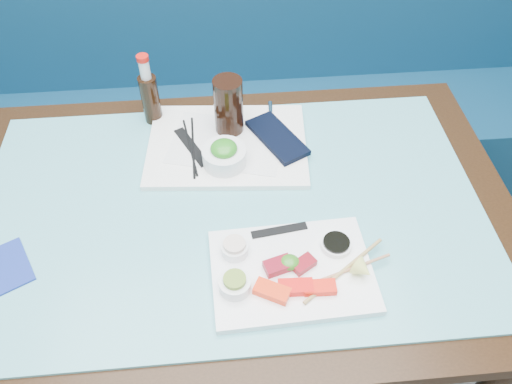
{
  "coord_description": "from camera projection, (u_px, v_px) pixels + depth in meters",
  "views": [
    {
      "loc": [
        -0.01,
        0.67,
        1.69
      ],
      "look_at": [
        0.06,
        1.45,
        0.8
      ],
      "focal_mm": 35.0,
      "sensor_mm": 36.0,
      "label": 1
    }
  ],
  "objects": [
    {
      "name": "booth_bench",
      "position": [
        223.0,
        111.0,
        2.05
      ],
      "size": [
        3.0,
        0.56,
        1.17
      ],
      "color": "navy",
      "rests_on": "ground"
    },
    {
      "name": "dining_table",
      "position": [
        232.0,
        229.0,
        1.28
      ],
      "size": [
        1.4,
        0.9,
        0.75
      ],
      "color": "black",
      "rests_on": "ground"
    },
    {
      "name": "glass_top",
      "position": [
        231.0,
        208.0,
        1.21
      ],
      "size": [
        1.22,
        0.76,
        0.01
      ],
      "primitive_type": "cube",
      "color": "#5CAFB8",
      "rests_on": "dining_table"
    },
    {
      "name": "sashimi_plate",
      "position": [
        292.0,
        271.0,
        1.08
      ],
      "size": [
        0.35,
        0.26,
        0.02
      ],
      "primitive_type": "cube",
      "rotation": [
        0.0,
        0.0,
        0.04
      ],
      "color": "white",
      "rests_on": "glass_top"
    },
    {
      "name": "salmon_left",
      "position": [
        272.0,
        291.0,
        1.03
      ],
      "size": [
        0.08,
        0.07,
        0.02
      ],
      "primitive_type": "cube",
      "rotation": [
        0.0,
        0.0,
        -0.49
      ],
      "color": "#FF2E0A",
      "rests_on": "sashimi_plate"
    },
    {
      "name": "salmon_mid",
      "position": [
        296.0,
        287.0,
        1.03
      ],
      "size": [
        0.07,
        0.04,
        0.02
      ],
      "primitive_type": "cube",
      "rotation": [
        0.0,
        0.0,
        -0.04
      ],
      "color": "red",
      "rests_on": "sashimi_plate"
    },
    {
      "name": "salmon_right",
      "position": [
        320.0,
        288.0,
        1.03
      ],
      "size": [
        0.07,
        0.03,
        0.02
      ],
      "primitive_type": "cube",
      "rotation": [
        0.0,
        0.0,
        -0.03
      ],
      "color": "#F91B09",
      "rests_on": "sashimi_plate"
    },
    {
      "name": "tuna_left",
      "position": [
        278.0,
        266.0,
        1.07
      ],
      "size": [
        0.07,
        0.05,
        0.02
      ],
      "primitive_type": "cube",
      "rotation": [
        0.0,
        0.0,
        0.29
      ],
      "color": "maroon",
      "rests_on": "sashimi_plate"
    },
    {
      "name": "tuna_right",
      "position": [
        303.0,
        264.0,
        1.07
      ],
      "size": [
        0.06,
        0.05,
        0.02
      ],
      "primitive_type": "cube",
      "rotation": [
        0.0,
        0.0,
        0.57
      ],
      "color": "maroon",
      "rests_on": "sashimi_plate"
    },
    {
      "name": "seaweed_garnish",
      "position": [
        289.0,
        262.0,
        1.07
      ],
      "size": [
        0.04,
        0.04,
        0.02
      ],
      "primitive_type": "ellipsoid",
      "rotation": [
        0.0,
        0.0,
        0.01
      ],
      "color": "#31791C",
      "rests_on": "sashimi_plate"
    },
    {
      "name": "ramekin_wasabi",
      "position": [
        235.0,
        284.0,
        1.03
      ],
      "size": [
        0.09,
        0.09,
        0.03
      ],
      "primitive_type": "cylinder",
      "rotation": [
        0.0,
        0.0,
        0.35
      ],
      "color": "white",
      "rests_on": "sashimi_plate"
    },
    {
      "name": "wasabi_fill",
      "position": [
        235.0,
        279.0,
        1.02
      ],
      "size": [
        0.05,
        0.05,
        0.01
      ],
      "primitive_type": "cylinder",
      "rotation": [
        0.0,
        0.0,
        0.07
      ],
      "color": "olive",
      "rests_on": "ramekin_wasabi"
    },
    {
      "name": "ramekin_ginger",
      "position": [
        235.0,
        249.0,
        1.09
      ],
      "size": [
        0.06,
        0.06,
        0.03
      ],
      "primitive_type": "cylinder",
      "rotation": [
        0.0,
        0.0,
        -0.02
      ],
      "color": "white",
      "rests_on": "sashimi_plate"
    },
    {
      "name": "ginger_fill",
      "position": [
        234.0,
        244.0,
        1.08
      ],
      "size": [
        0.05,
        0.05,
        0.01
      ],
      "primitive_type": "cylinder",
      "rotation": [
        0.0,
        0.0,
        0.05
      ],
      "color": "beige",
      "rests_on": "ramekin_ginger"
    },
    {
      "name": "soy_dish",
      "position": [
        336.0,
        245.0,
        1.11
      ],
      "size": [
        0.09,
        0.09,
        0.01
      ],
      "primitive_type": "cylinder",
      "rotation": [
        0.0,
        0.0,
        0.3
      ],
      "color": "white",
      "rests_on": "sashimi_plate"
    },
    {
      "name": "soy_fill",
      "position": [
        337.0,
        242.0,
        1.1
      ],
      "size": [
        0.06,
        0.06,
        0.01
      ],
      "primitive_type": "cylinder",
      "rotation": [
        0.0,
        0.0,
        0.04
      ],
      "color": "black",
      "rests_on": "soy_dish"
    },
    {
      "name": "lemon_wedge",
      "position": [
        363.0,
        270.0,
        1.04
      ],
      "size": [
        0.06,
        0.06,
        0.05
      ],
      "primitive_type": "cone",
      "rotation": [
        1.57,
        0.0,
        0.7
      ],
      "color": "#F7FF78",
      "rests_on": "sashimi_plate"
    },
    {
      "name": "chopstick_sleeve",
      "position": [
        279.0,
        230.0,
        1.14
      ],
      "size": [
        0.13,
        0.04,
        0.0
      ],
      "primitive_type": "cube",
      "rotation": [
        0.0,
        0.0,
        0.13
      ],
      "color": "black",
      "rests_on": "sashimi_plate"
    },
    {
      "name": "wooden_chopstick_a",
      "position": [
        344.0,
        270.0,
        1.07
      ],
      "size": [
        0.2,
        0.15,
        0.01
      ],
      "primitive_type": "cylinder",
      "rotation": [
        1.57,
        0.0,
        -0.94
      ],
      "color": "#AA8A50",
      "rests_on": "sashimi_plate"
    },
    {
      "name": "wooden_chopstick_b",
      "position": [
        349.0,
        270.0,
        1.07
      ],
      "size": [
        0.2,
        0.07,
        0.01
      ],
      "primitive_type": "cylinder",
      "rotation": [
        1.57,
        0.0,
        -1.27
      ],
      "color": "#B17853",
      "rests_on": "sashimi_plate"
    },
    {
      "name": "serving_tray",
      "position": [
        227.0,
        145.0,
        1.35
      ],
      "size": [
        0.45,
        0.35,
        0.02
      ],
      "primitive_type": "cube",
      "rotation": [
        0.0,
        0.0,
        -0.08
      ],
      "color": "white",
      "rests_on": "glass_top"
    },
    {
      "name": "paper_placemat",
      "position": [
        227.0,
        143.0,
        1.34
      ],
      "size": [
        0.34,
        0.28,
        0.0
      ],
      "primitive_type": "cube",
      "rotation": [
        0.0,
        0.0,
        -0.26
      ],
      "color": "white",
      "rests_on": "serving_tray"
    },
    {
      "name": "seaweed_bowl",
      "position": [
        224.0,
        156.0,
        1.27
      ],
      "size": [
        0.14,
        0.14,
        0.05
      ],
      "primitive_type": "cylinder",
      "rotation": [
        0.0,
        0.0,
        0.27
      ],
      "color": "white",
      "rests_on": "serving_tray"
    },
    {
      "name": "seaweed_salad",
      "position": [
        224.0,
        148.0,
        1.25
      ],
      "size": [
        0.08,
        0.08,
        0.03
      ],
      "primitive_type": "ellipsoid",
      "rotation": [
        0.0,
        0.0,
        0.1
      ],
      "color": "#277F1D",
      "rests_on": "seaweed_bowl"
    },
    {
      "name": "cola_glass",
      "position": [
        229.0,
        106.0,
        1.32
      ],
      "size": [
        0.1,
        0.1,
        0.16
      ],
      "primitive_type": "cylinder",
      "rotation": [
        0.0,
        0.0,
        0.27
      ],
      "color": "black",
      "rests_on": "serving_tray"
    },
    {
      "name": "navy_pouch",
      "position": [
        277.0,
        138.0,
        1.34
      ],
      "size": [
        0.16,
        0.21,
        0.02
      ],
      "primitive_type": "cube",
      "rotation": [
        0.0,
        0.0,
        0.48
      ],
      "color": "black",
      "rests_on": "serving_tray"
    },
    {
      "name": "fork",
      "position": [
        271.0,
        113.0,
        1.41
      ],
      "size": [
        0.02,
        0.1,
        0.01
      ],
      "primitive_type": "cylinder",
      "rotation": [
        1.57,
        0.0,
        -0.08
      ],
      "color": "silver",
      "rests_on": "serving_tray"
    },
    {
      "name": "black_chopstick_a",
      "position": [
        190.0,
        147.0,
        1.32
      ],
      "size": [
        0.04,
        0.22,
        0.01
      ],
      "primitive_type": "cylinder",
      "rotation": [
        1.57,
        0.0,
        0.16
      ],
      "color": "black",
      "rests_on": "serving_tray"
    },
    {
      "name": "black_chopstick_b",
      "position": [
        193.0,
        147.0,
        1.33
      ],
      "size": [
        0.01,
        0.23,
        0.01
      ],
      "primitive_type": "cylinder",
      "rotation": [
        1.57,
        0.0,
        0.02
      ],
      "color": "black",
      "rests_on": "serving_tray"
    },
    {
      "name": "tray_sleeve",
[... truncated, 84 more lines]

